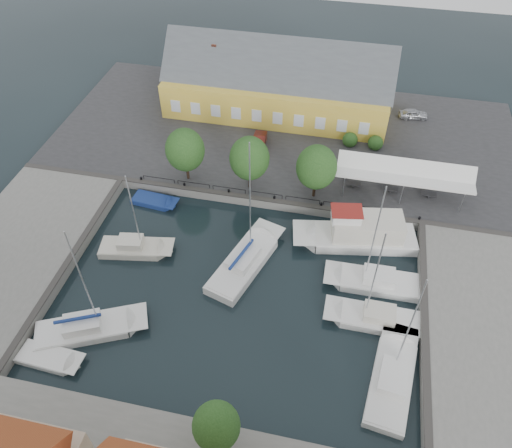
{
  "coord_description": "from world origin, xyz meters",
  "views": [
    {
      "loc": [
        7.48,
        -28.53,
        36.33
      ],
      "look_at": [
        0.0,
        6.0,
        1.5
      ],
      "focal_mm": 35.0,
      "sensor_mm": 36.0,
      "label": 1
    }
  ],
  "objects_px": {
    "launch_sw": "(50,359)",
    "car_silver": "(413,114)",
    "center_sailboat": "(245,262)",
    "east_boat_c": "(392,379)",
    "east_boat_a": "(374,282)",
    "west_boat_b": "(135,249)",
    "west_boat_d": "(89,329)",
    "car_red": "(259,142)",
    "launch_nw": "(154,202)",
    "trawler": "(360,234)",
    "warehouse": "(273,84)",
    "tent_canopy": "(405,173)",
    "east_boat_b": "(374,319)"
  },
  "relations": [
    {
      "from": "center_sailboat",
      "to": "launch_nw",
      "type": "relative_size",
      "value": 2.71
    },
    {
      "from": "west_boat_b",
      "to": "car_red",
      "type": "bearing_deg",
      "value": 64.67
    },
    {
      "from": "warehouse",
      "to": "center_sailboat",
      "type": "distance_m",
      "value": 26.98
    },
    {
      "from": "tent_canopy",
      "to": "trawler",
      "type": "xyz_separation_m",
      "value": [
        -3.77,
        -7.29,
        -2.67
      ]
    },
    {
      "from": "warehouse",
      "to": "west_boat_b",
      "type": "relative_size",
      "value": 2.83
    },
    {
      "from": "east_boat_a",
      "to": "west_boat_d",
      "type": "distance_m",
      "value": 25.54
    },
    {
      "from": "east_boat_b",
      "to": "center_sailboat",
      "type": "bearing_deg",
      "value": 162.69
    },
    {
      "from": "center_sailboat",
      "to": "east_boat_b",
      "type": "relative_size",
      "value": 1.26
    },
    {
      "from": "launch_sw",
      "to": "car_silver",
      "type": "bearing_deg",
      "value": 55.02
    },
    {
      "from": "east_boat_c",
      "to": "launch_nw",
      "type": "height_order",
      "value": "east_boat_c"
    },
    {
      "from": "warehouse",
      "to": "car_red",
      "type": "height_order",
      "value": "warehouse"
    },
    {
      "from": "west_boat_b",
      "to": "east_boat_b",
      "type": "bearing_deg",
      "value": -8.16
    },
    {
      "from": "east_boat_a",
      "to": "west_boat_d",
      "type": "xyz_separation_m",
      "value": [
        -23.39,
        -10.25,
        0.01
      ]
    },
    {
      "from": "car_silver",
      "to": "center_sailboat",
      "type": "xyz_separation_m",
      "value": [
        -15.64,
        -28.0,
        -1.26
      ]
    },
    {
      "from": "trawler",
      "to": "launch_sw",
      "type": "height_order",
      "value": "trawler"
    },
    {
      "from": "east_boat_c",
      "to": "launch_sw",
      "type": "bearing_deg",
      "value": -171.68
    },
    {
      "from": "car_red",
      "to": "launch_nw",
      "type": "height_order",
      "value": "car_red"
    },
    {
      "from": "car_silver",
      "to": "trawler",
      "type": "height_order",
      "value": "trawler"
    },
    {
      "from": "car_silver",
      "to": "east_boat_b",
      "type": "distance_m",
      "value": 32.04
    },
    {
      "from": "center_sailboat",
      "to": "east_boat_a",
      "type": "distance_m",
      "value": 12.11
    },
    {
      "from": "center_sailboat",
      "to": "east_boat_c",
      "type": "height_order",
      "value": "center_sailboat"
    },
    {
      "from": "east_boat_b",
      "to": "east_boat_c",
      "type": "xyz_separation_m",
      "value": [
        1.62,
        -5.42,
        -0.0
      ]
    },
    {
      "from": "tent_canopy",
      "to": "car_silver",
      "type": "xyz_separation_m",
      "value": [
        1.49,
        15.29,
        -2.07
      ]
    },
    {
      "from": "west_boat_d",
      "to": "launch_sw",
      "type": "xyz_separation_m",
      "value": [
        -1.93,
        -3.24,
        -0.18
      ]
    },
    {
      "from": "east_boat_b",
      "to": "launch_sw",
      "type": "height_order",
      "value": "east_boat_b"
    },
    {
      "from": "east_boat_c",
      "to": "tent_canopy",
      "type": "bearing_deg",
      "value": 89.47
    },
    {
      "from": "tent_canopy",
      "to": "launch_sw",
      "type": "relative_size",
      "value": 2.49
    },
    {
      "from": "car_silver",
      "to": "east_boat_a",
      "type": "bearing_deg",
      "value": 164.41
    },
    {
      "from": "launch_sw",
      "to": "east_boat_c",
      "type": "bearing_deg",
      "value": 8.32
    },
    {
      "from": "west_boat_b",
      "to": "west_boat_d",
      "type": "relative_size",
      "value": 0.81
    },
    {
      "from": "east_boat_a",
      "to": "west_boat_b",
      "type": "xyz_separation_m",
      "value": [
        -23.08,
        -0.75,
        -0.0
      ]
    },
    {
      "from": "center_sailboat",
      "to": "launch_nw",
      "type": "distance_m",
      "value": 13.41
    },
    {
      "from": "east_boat_b",
      "to": "west_boat_b",
      "type": "xyz_separation_m",
      "value": [
        -23.31,
        3.34,
        -0.0
      ]
    },
    {
      "from": "trawler",
      "to": "east_boat_a",
      "type": "relative_size",
      "value": 1.03
    },
    {
      "from": "car_red",
      "to": "east_boat_c",
      "type": "height_order",
      "value": "east_boat_c"
    },
    {
      "from": "east_boat_c",
      "to": "launch_sw",
      "type": "height_order",
      "value": "east_boat_c"
    },
    {
      "from": "trawler",
      "to": "east_boat_b",
      "type": "distance_m",
      "value": 9.49
    },
    {
      "from": "launch_sw",
      "to": "launch_nw",
      "type": "bearing_deg",
      "value": 85.53
    },
    {
      "from": "trawler",
      "to": "warehouse",
      "type": "bearing_deg",
      "value": 121.24
    },
    {
      "from": "east_boat_c",
      "to": "launch_sw",
      "type": "relative_size",
      "value": 2.14
    },
    {
      "from": "tent_canopy",
      "to": "car_red",
      "type": "bearing_deg",
      "value": 163.27
    },
    {
      "from": "trawler",
      "to": "east_boat_b",
      "type": "height_order",
      "value": "east_boat_b"
    },
    {
      "from": "tent_canopy",
      "to": "east_boat_c",
      "type": "xyz_separation_m",
      "value": [
        -0.2,
        -21.97,
        -3.43
      ]
    },
    {
      "from": "car_red",
      "to": "trawler",
      "type": "xyz_separation_m",
      "value": [
        12.76,
        -12.26,
        -0.67
      ]
    },
    {
      "from": "center_sailboat",
      "to": "east_boat_a",
      "type": "height_order",
      "value": "center_sailboat"
    },
    {
      "from": "car_silver",
      "to": "center_sailboat",
      "type": "relative_size",
      "value": 0.26
    },
    {
      "from": "east_boat_b",
      "to": "trawler",
      "type": "bearing_deg",
      "value": 101.88
    },
    {
      "from": "warehouse",
      "to": "west_boat_b",
      "type": "distance_m",
      "value": 28.68
    },
    {
      "from": "east_boat_b",
      "to": "west_boat_d",
      "type": "height_order",
      "value": "west_boat_d"
    },
    {
      "from": "trawler",
      "to": "launch_nw",
      "type": "relative_size",
      "value": 2.42
    }
  ]
}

